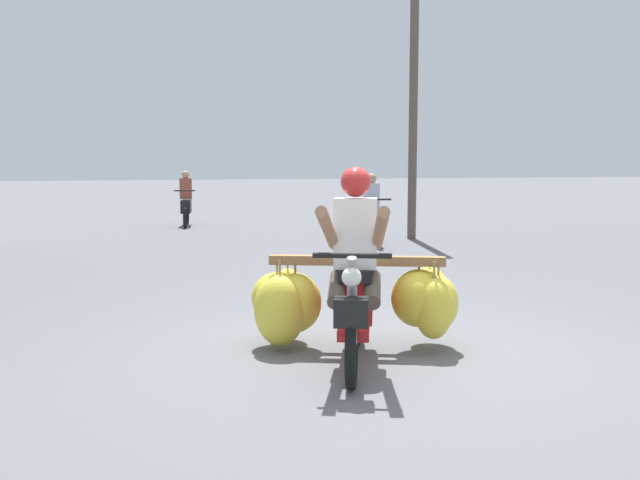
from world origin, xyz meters
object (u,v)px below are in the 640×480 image
motorbike_distant_ahead_left (186,204)px  utility_pole (414,81)px  motorbike_distant_ahead_right (371,216)px  motorbike_main_loaded (349,296)px

motorbike_distant_ahead_left → utility_pole: bearing=-45.3°
motorbike_distant_ahead_left → motorbike_distant_ahead_right: (3.11, -5.14, 0.00)m
utility_pole → motorbike_main_loaded: bearing=-116.7°
motorbike_main_loaded → utility_pole: 9.51m
motorbike_distant_ahead_left → utility_pole: size_ratio=0.25×
motorbike_distant_ahead_right → utility_pole: size_ratio=0.25×
motorbike_main_loaded → motorbike_distant_ahead_left: size_ratio=1.21×
motorbike_main_loaded → motorbike_distant_ahead_left: (-0.22, 12.47, 0.08)m
motorbike_main_loaded → motorbike_distant_ahead_left: motorbike_main_loaded is taller
motorbike_distant_ahead_right → utility_pole: bearing=33.6°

